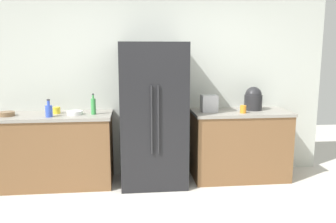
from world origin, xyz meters
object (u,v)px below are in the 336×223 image
cup_c (49,109)px  refrigerator (153,115)px  bottle_a (49,110)px  toaster (209,104)px  cup_b (243,109)px  bowl_a (7,114)px  rice_cooker (253,99)px  cup_a (57,110)px  bottle_b (93,106)px  bowl_b (75,113)px

cup_c → refrigerator: bearing=-8.0°
bottle_a → cup_c: bearing=102.8°
toaster → cup_b: toaster is taller
toaster → bowl_a: toaster is taller
refrigerator → toaster: size_ratio=8.47×
toaster → bowl_a: 2.57m
rice_cooker → cup_b: (-0.21, -0.22, -0.10)m
cup_a → bowl_a: bearing=-169.1°
rice_cooker → bottle_b: (-2.13, -0.11, -0.05)m
cup_a → rice_cooker: bearing=0.2°
toaster → bowl_b: (-1.74, -0.04, -0.08)m
cup_b → bowl_b: cup_b is taller
cup_a → bowl_b: (0.24, -0.11, -0.02)m
bowl_a → cup_b: bearing=-2.0°
bowl_a → bottle_a: bearing=-12.3°
refrigerator → bottle_b: (-0.76, 0.00, 0.12)m
cup_c → cup_b: bearing=-6.8°
refrigerator → bowl_b: (-0.99, 0.00, 0.04)m
bottle_a → toaster: bearing=4.6°
rice_cooker → bowl_a: (-3.19, -0.12, -0.13)m
rice_cooker → refrigerator: bearing=-175.3°
bottle_a → cup_b: bearing=0.3°
bottle_a → cup_b: bottle_a is taller
refrigerator → cup_c: 1.37m
bowl_a → bowl_b: 0.82m
toaster → cup_a: toaster is taller
rice_cooker → cup_c: size_ratio=3.28×
bowl_b → refrigerator: bearing=-0.1°
refrigerator → bottle_b: refrigerator is taller
rice_cooker → bottle_a: (-2.66, -0.24, -0.07)m
refrigerator → bowl_a: refrigerator is taller
toaster → bowl_b: size_ratio=1.10×
toaster → cup_c: toaster is taller
bottle_a → bowl_a: bearing=167.7°
bottle_a → bowl_b: size_ratio=1.12×
refrigerator → cup_a: 1.24m
toaster → bottle_a: (-2.03, -0.16, -0.03)m
rice_cooker → bottle_a: size_ratio=1.44×
cup_b → bowl_b: size_ratio=0.51×
bowl_a → bowl_b: (0.82, 0.01, -0.00)m
cup_c → cup_a: bearing=-35.6°
bowl_b → bottle_b: bearing=-0.2°
cup_a → cup_c: cup_c is taller
bottle_a → bottle_b: (0.52, 0.12, 0.03)m
bowl_b → bowl_a: bearing=-179.6°
bottle_a → cup_c: 0.32m
toaster → bowl_a: bearing=-178.9°
cup_a → cup_b: 2.41m
toaster → bottle_a: bearing=-175.4°
refrigerator → bowl_a: (-1.82, -0.00, 0.04)m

